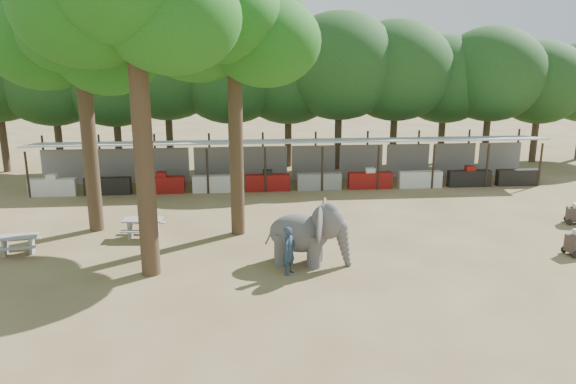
{
  "coord_description": "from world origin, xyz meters",
  "views": [
    {
      "loc": [
        -2.9,
        -16.34,
        7.66
      ],
      "look_at": [
        -1.0,
        5.0,
        2.0
      ],
      "focal_mm": 35.0,
      "sensor_mm": 36.0,
      "label": 1
    }
  ],
  "objects": [
    {
      "name": "ground",
      "position": [
        0.0,
        0.0,
        0.0
      ],
      "size": [
        100.0,
        100.0,
        0.0
      ],
      "primitive_type": "plane",
      "color": "brown",
      "rests_on": "ground"
    },
    {
      "name": "vendor_stalls",
      "position": [
        -0.0,
        13.84,
        1.18
      ],
      "size": [
        28.0,
        2.99,
        2.8
      ],
      "color": "#A8A9AF",
      "rests_on": "ground"
    },
    {
      "name": "yard_tree_left",
      "position": [
        -9.13,
        7.19,
        8.2
      ],
      "size": [
        7.1,
        6.9,
        11.02
      ],
      "color": "#332316",
      "rests_on": "ground"
    },
    {
      "name": "yard_tree_back",
      "position": [
        -3.13,
        6.19,
        8.54
      ],
      "size": [
        7.1,
        6.9,
        11.36
      ],
      "color": "#332316",
      "rests_on": "ground"
    },
    {
      "name": "backdrop_trees",
      "position": [
        0.0,
        19.0,
        5.51
      ],
      "size": [
        46.46,
        5.95,
        8.33
      ],
      "color": "#332316",
      "rests_on": "ground"
    },
    {
      "name": "elephant",
      "position": [
        -0.48,
        2.45,
        1.16
      ],
      "size": [
        3.11,
        2.28,
        2.31
      ],
      "rotation": [
        0.0,
        0.0,
        -0.28
      ],
      "color": "#474444",
      "rests_on": "ground"
    },
    {
      "name": "handler",
      "position": [
        -1.26,
        1.55,
        0.84
      ],
      "size": [
        0.68,
        0.73,
        1.69
      ],
      "primitive_type": "imported",
      "rotation": [
        0.0,
        0.0,
        0.97
      ],
      "color": "#26384C",
      "rests_on": "ground"
    },
    {
      "name": "picnic_table_near",
      "position": [
        -11.25,
        4.36,
        0.46
      ],
      "size": [
        1.57,
        1.45,
        0.71
      ],
      "rotation": [
        0.0,
        0.0,
        0.14
      ],
      "color": "gray",
      "rests_on": "ground"
    },
    {
      "name": "picnic_table_far",
      "position": [
        -6.86,
        5.86,
        0.51
      ],
      "size": [
        1.65,
        1.51,
        0.78
      ],
      "rotation": [
        0.0,
        0.0,
        -0.07
      ],
      "color": "gray",
      "rests_on": "ground"
    }
  ]
}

